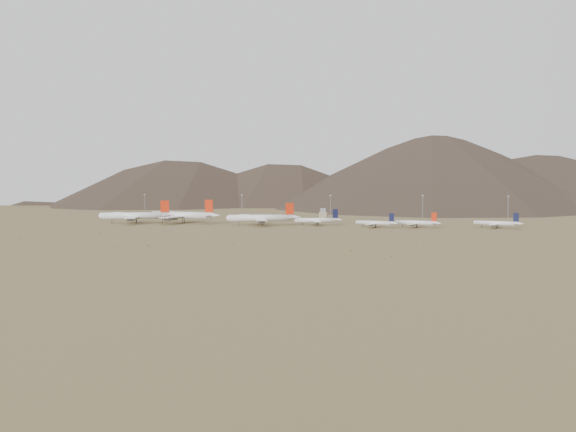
% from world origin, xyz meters
% --- Properties ---
extents(ground, '(3000.00, 3000.00, 0.00)m').
position_xyz_m(ground, '(0.00, 0.00, 0.00)').
color(ground, olive).
rests_on(ground, ground).
extents(mountain_ridge, '(4400.00, 1000.00, 300.00)m').
position_xyz_m(mountain_ridge, '(0.00, 900.00, 150.00)').
color(mountain_ridge, '#443428').
rests_on(mountain_ridge, ground).
extents(widebody_west, '(68.40, 54.80, 21.44)m').
position_xyz_m(widebody_west, '(-132.05, 22.63, 7.39)').
color(widebody_west, white).
rests_on(widebody_west, ground).
extents(widebody_centre, '(75.44, 58.64, 22.49)m').
position_xyz_m(widebody_centre, '(-89.86, 35.36, 7.76)').
color(widebody_centre, white).
rests_on(widebody_centre, ground).
extents(widebody_east, '(63.98, 51.22, 20.01)m').
position_xyz_m(widebody_east, '(-9.14, 25.69, 6.90)').
color(widebody_east, white).
rests_on(widebody_east, ground).
extents(narrowbody_a, '(42.59, 31.65, 14.52)m').
position_xyz_m(narrowbody_a, '(39.78, 38.35, 4.71)').
color(narrowbody_a, white).
rests_on(narrowbody_a, ground).
extents(narrowbody_b, '(37.34, 27.65, 12.65)m').
position_xyz_m(narrowbody_b, '(92.78, 23.39, 4.10)').
color(narrowbody_b, white).
rests_on(narrowbody_b, ground).
extents(narrowbody_c, '(38.91, 28.91, 13.26)m').
position_xyz_m(narrowbody_c, '(126.61, 30.91, 4.30)').
color(narrowbody_c, white).
rests_on(narrowbody_c, ground).
extents(narrowbody_d, '(39.16, 29.05, 13.31)m').
position_xyz_m(narrowbody_d, '(191.71, 40.50, 4.32)').
color(narrowbody_d, white).
rests_on(narrowbody_d, ground).
extents(control_tower, '(8.00, 8.00, 12.00)m').
position_xyz_m(control_tower, '(30.00, 120.00, 5.32)').
color(control_tower, tan).
rests_on(control_tower, ground).
extents(mast_far_west, '(2.00, 0.60, 25.70)m').
position_xyz_m(mast_far_west, '(-175.96, 122.47, 14.20)').
color(mast_far_west, gray).
rests_on(mast_far_west, ground).
extents(mast_west, '(2.00, 0.60, 25.70)m').
position_xyz_m(mast_west, '(-64.19, 134.91, 14.20)').
color(mast_west, gray).
rests_on(mast_west, ground).
extents(mast_centre, '(2.00, 0.60, 25.70)m').
position_xyz_m(mast_centre, '(37.84, 116.92, 14.20)').
color(mast_centre, gray).
rests_on(mast_centre, ground).
extents(mast_east, '(2.00, 0.60, 25.70)m').
position_xyz_m(mast_east, '(130.04, 140.25, 14.20)').
color(mast_east, gray).
rests_on(mast_east, ground).
extents(mast_far_east, '(2.00, 0.60, 25.70)m').
position_xyz_m(mast_far_east, '(211.15, 127.51, 14.20)').
color(mast_far_east, gray).
rests_on(mast_far_east, ground).
extents(desert_scrub, '(397.42, 172.33, 0.88)m').
position_xyz_m(desert_scrub, '(27.20, -98.63, 0.32)').
color(desert_scrub, olive).
rests_on(desert_scrub, ground).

